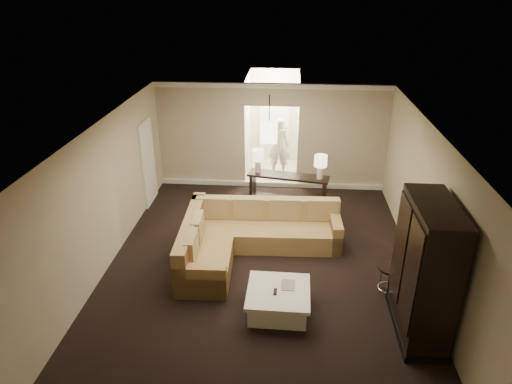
# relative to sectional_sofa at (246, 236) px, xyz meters

# --- Properties ---
(ground) EXTENTS (8.00, 8.00, 0.00)m
(ground) POSITION_rel_sectional_sofa_xyz_m (0.34, -0.58, -0.38)
(ground) COLOR black
(ground) RESTS_ON ground
(wall_back) EXTENTS (6.00, 0.04, 2.80)m
(wall_back) POSITION_rel_sectional_sofa_xyz_m (0.34, 3.42, 1.02)
(wall_back) COLOR #BAA58C
(wall_back) RESTS_ON ground
(wall_front) EXTENTS (6.00, 0.04, 2.80)m
(wall_front) POSITION_rel_sectional_sofa_xyz_m (0.34, -4.58, 1.02)
(wall_front) COLOR #BAA58C
(wall_front) RESTS_ON ground
(wall_left) EXTENTS (0.04, 8.00, 2.80)m
(wall_left) POSITION_rel_sectional_sofa_xyz_m (-2.66, -0.58, 1.02)
(wall_left) COLOR #BAA58C
(wall_left) RESTS_ON ground
(wall_right) EXTENTS (0.04, 8.00, 2.80)m
(wall_right) POSITION_rel_sectional_sofa_xyz_m (3.34, -0.58, 1.02)
(wall_right) COLOR #BAA58C
(wall_right) RESTS_ON ground
(ceiling) EXTENTS (6.00, 8.00, 0.02)m
(ceiling) POSITION_rel_sectional_sofa_xyz_m (0.34, -0.58, 2.42)
(ceiling) COLOR white
(ceiling) RESTS_ON wall_back
(crown_molding) EXTENTS (6.00, 0.10, 0.12)m
(crown_molding) POSITION_rel_sectional_sofa_xyz_m (0.34, 3.37, 2.35)
(crown_molding) COLOR white
(crown_molding) RESTS_ON wall_back
(baseboard) EXTENTS (6.00, 0.10, 0.12)m
(baseboard) POSITION_rel_sectional_sofa_xyz_m (0.34, 3.37, -0.32)
(baseboard) COLOR white
(baseboard) RESTS_ON ground
(side_door) EXTENTS (0.05, 0.90, 2.10)m
(side_door) POSITION_rel_sectional_sofa_xyz_m (-2.63, 2.22, 0.67)
(side_door) COLOR white
(side_door) RESTS_ON ground
(foyer) EXTENTS (1.44, 2.02, 2.80)m
(foyer) POSITION_rel_sectional_sofa_xyz_m (0.34, 4.76, 0.92)
(foyer) COLOR beige
(foyer) RESTS_ON ground
(sectional_sofa) EXTENTS (3.18, 2.52, 0.94)m
(sectional_sofa) POSITION_rel_sectional_sofa_xyz_m (0.00, 0.00, 0.00)
(sectional_sofa) COLOR brown
(sectional_sofa) RESTS_ON ground
(coffee_table) EXTENTS (1.07, 1.07, 0.44)m
(coffee_table) POSITION_rel_sectional_sofa_xyz_m (0.71, -1.78, -0.16)
(coffee_table) COLOR white
(coffee_table) RESTS_ON ground
(console_table) EXTENTS (2.04, 0.81, 0.77)m
(console_table) POSITION_rel_sectional_sofa_xyz_m (0.82, 2.34, 0.08)
(console_table) COLOR black
(console_table) RESTS_ON ground
(armoire) EXTENTS (0.67, 1.56, 2.24)m
(armoire) POSITION_rel_sectional_sofa_xyz_m (2.93, -2.04, 0.70)
(armoire) COLOR black
(armoire) RESTS_ON ground
(drink_table) EXTENTS (0.43, 0.43, 0.54)m
(drink_table) POSITION_rel_sectional_sofa_xyz_m (2.66, -1.13, 0.01)
(drink_table) COLOR black
(drink_table) RESTS_ON ground
(table_lamp_left) EXTENTS (0.31, 0.31, 0.59)m
(table_lamp_left) POSITION_rel_sectional_sofa_xyz_m (0.06, 2.48, 0.79)
(table_lamp_left) COLOR silver
(table_lamp_left) RESTS_ON console_table
(table_lamp_right) EXTENTS (0.31, 0.31, 0.59)m
(table_lamp_right) POSITION_rel_sectional_sofa_xyz_m (1.57, 2.20, 0.79)
(table_lamp_right) COLOR silver
(table_lamp_right) RESTS_ON console_table
(pendant_light) EXTENTS (0.38, 0.38, 1.09)m
(pendant_light) POSITION_rel_sectional_sofa_xyz_m (0.34, 2.12, 1.58)
(pendant_light) COLOR black
(pendant_light) RESTS_ON ceiling
(person) EXTENTS (0.71, 0.51, 1.84)m
(person) POSITION_rel_sectional_sofa_xyz_m (0.52, 4.25, 0.55)
(person) COLOR beige
(person) RESTS_ON ground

